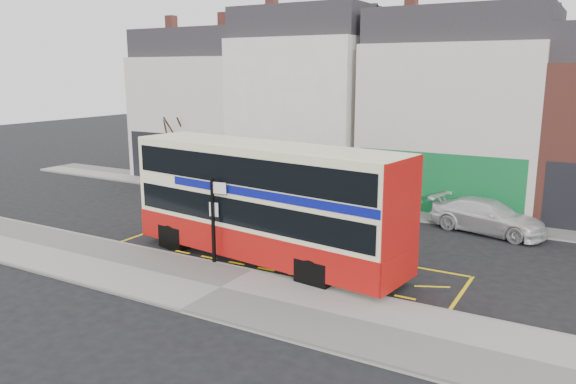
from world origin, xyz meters
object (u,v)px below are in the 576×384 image
Objects in this scene: double_decker_bus at (265,201)px; bus_stop_post at (215,213)px; car_white at (488,216)px; car_silver at (192,183)px; car_grey at (307,195)px; street_tree_left at (176,125)px; street_tree_right at (480,157)px.

double_decker_bus reaches higher than bus_stop_post.
double_decker_bus reaches higher than car_white.
car_grey is at bearing -78.20° from car_silver.
car_silver is 4.94m from street_tree_left.
street_tree_right is at bearing 34.16° from car_white.
street_tree_left is at bearing 75.33° from car_grey.
car_grey is at bearing 115.34° from double_decker_bus.
street_tree_right reaches higher than bus_stop_post.
street_tree_right is (15.79, 2.75, 2.37)m from car_silver.
car_white reaches higher than car_grey.
double_decker_bus is 3.64× the size of bus_stop_post.
street_tree_left is at bearing 128.53° from bus_stop_post.
street_tree_right is (6.98, 12.16, 0.99)m from bus_stop_post.
street_tree_left reaches higher than bus_stop_post.
car_white is at bearing -5.85° from street_tree_left.
bus_stop_post is 12.60m from car_white.
car_grey is 0.74× the size of car_white.
car_white is (7.95, 9.69, -1.30)m from bus_stop_post.
double_decker_bus is at bearing -117.35° from street_tree_right.
car_grey is at bearing -165.91° from street_tree_right.
bus_stop_post is at bearing -130.00° from car_silver.
car_grey is 0.84× the size of street_tree_right.
car_grey is 0.68× the size of street_tree_left.
double_decker_bus is 2.10× the size of street_tree_left.
street_tree_left is 1.24× the size of street_tree_right.
street_tree_left reaches higher than car_white.
double_decker_bus reaches higher than car_silver.
street_tree_left reaches higher than car_silver.
bus_stop_post is (-1.38, -1.34, -0.34)m from double_decker_bus.
car_white is (16.77, 0.27, 0.07)m from car_silver.
car_white is at bearing -68.48° from street_tree_right.
bus_stop_post reaches higher than car_silver.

